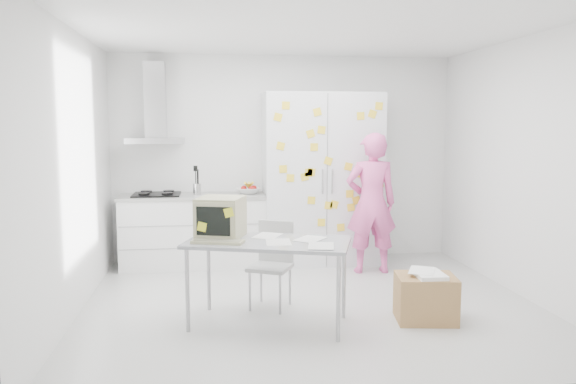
{
  "coord_description": "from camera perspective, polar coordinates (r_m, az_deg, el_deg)",
  "views": [
    {
      "loc": [
        -0.97,
        -5.42,
        1.8
      ],
      "look_at": [
        -0.13,
        0.7,
        1.05
      ],
      "focal_mm": 35.0,
      "sensor_mm": 36.0,
      "label": 1
    }
  ],
  "objects": [
    {
      "name": "counter_run",
      "position": [
        7.25,
        -9.53,
        -3.78
      ],
      "size": [
        1.84,
        0.63,
        1.28
      ],
      "color": "white",
      "rests_on": "ground"
    },
    {
      "name": "floor",
      "position": [
        5.8,
        2.25,
        -11.32
      ],
      "size": [
        4.5,
        4.0,
        0.02
      ],
      "primitive_type": "cube",
      "color": "silver",
      "rests_on": "ground"
    },
    {
      "name": "tall_cabinet",
      "position": [
        7.27,
        3.47,
        1.34
      ],
      "size": [
        1.5,
        0.68,
        2.2
      ],
      "color": "silver",
      "rests_on": "ground"
    },
    {
      "name": "range_hood",
      "position": [
        7.29,
        -13.32,
        7.94
      ],
      "size": [
        0.7,
        0.48,
        1.01
      ],
      "color": "silver",
      "rests_on": "walls"
    },
    {
      "name": "walls",
      "position": [
        6.23,
        1.14,
        2.74
      ],
      "size": [
        4.52,
        4.01,
        2.7
      ],
      "color": "white",
      "rests_on": "ground"
    },
    {
      "name": "ceiling",
      "position": [
        5.58,
        2.38,
        16.16
      ],
      "size": [
        4.5,
        4.0,
        0.02
      ],
      "primitive_type": "cube",
      "color": "white",
      "rests_on": "walls"
    },
    {
      "name": "desk",
      "position": [
        5.1,
        -5.15,
        -3.7
      ],
      "size": [
        1.58,
        1.12,
        1.14
      ],
      "rotation": [
        0.0,
        0.0,
        -0.31
      ],
      "color": "gray",
      "rests_on": "ground"
    },
    {
      "name": "cardboard_box",
      "position": [
        5.4,
        13.81,
        -10.35
      ],
      "size": [
        0.59,
        0.5,
        0.46
      ],
      "rotation": [
        0.0,
        0.0,
        -0.16
      ],
      "color": "#A57B47",
      "rests_on": "ground"
    },
    {
      "name": "person",
      "position": [
        6.86,
        8.46,
        -1.14
      ],
      "size": [
        0.64,
        0.43,
        1.7
      ],
      "primitive_type": "imported",
      "rotation": [
        0.0,
        0.0,
        3.11
      ],
      "color": "pink",
      "rests_on": "ground"
    },
    {
      "name": "chair",
      "position": [
        5.59,
        -1.59,
        -6.8
      ],
      "size": [
        0.51,
        0.51,
        0.84
      ],
      "rotation": [
        0.0,
        0.0,
        -0.45
      ],
      "color": "#ADAEAC",
      "rests_on": "ground"
    }
  ]
}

